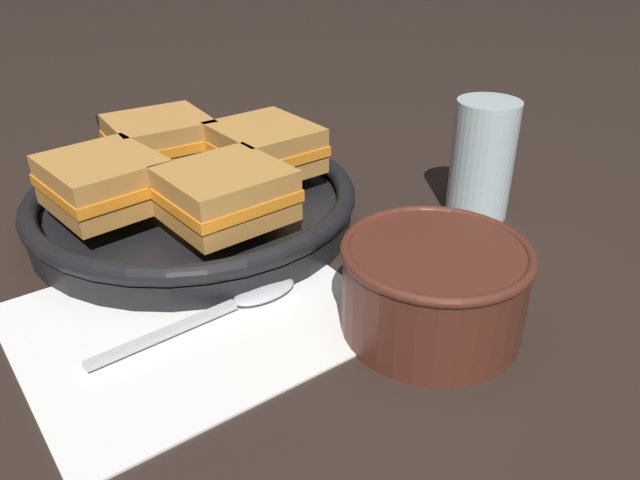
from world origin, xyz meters
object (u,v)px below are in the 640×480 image
object	(u,v)px
soup_bowl	(434,283)
skillet	(193,204)
spoon	(239,302)
sandwich_near_left	(225,194)
sandwich_far_right	(104,182)
drinking_glass	(482,159)
sandwich_far_left	(160,139)
sandwich_near_right	(265,147)

from	to	relation	value
soup_bowl	skillet	world-z (taller)	soup_bowl
spoon	sandwich_near_left	world-z (taller)	sandwich_near_left
skillet	sandwich_far_right	size ratio (longest dim) A/B	3.70
sandwich_near_left	drinking_glass	xyz separation A→B (m)	(0.26, -0.02, -0.01)
spoon	drinking_glass	distance (m)	0.29
sandwich_near_left	soup_bowl	bearing A→B (deg)	-57.85
skillet	sandwich_near_left	xyz separation A→B (m)	(0.01, -0.08, 0.04)
spoon	sandwich_far_right	world-z (taller)	sandwich_far_right
spoon	sandwich_far_left	xyz separation A→B (m)	(0.00, 0.24, 0.06)
soup_bowl	sandwich_far_left	size ratio (longest dim) A/B	1.25
sandwich_near_right	sandwich_far_left	world-z (taller)	same
skillet	sandwich_far_left	bearing A→B (deg)	96.82
sandwich_near_left	drinking_glass	distance (m)	0.26
skillet	sandwich_near_right	distance (m)	0.09
spoon	sandwich_near_right	world-z (taller)	sandwich_near_right
sandwich_far_left	sandwich_far_right	distance (m)	0.12
skillet	sandwich_far_right	bearing A→B (deg)	-171.65
skillet	soup_bowl	bearing A→B (deg)	-65.37
soup_bowl	spoon	size ratio (longest dim) A/B	0.79
soup_bowl	skillet	xyz separation A→B (m)	(-0.11, 0.25, -0.02)
sandwich_far_left	spoon	bearing A→B (deg)	-90.05
sandwich_near_left	sandwich_near_right	distance (m)	0.12
soup_bowl	spoon	bearing A→B (deg)	145.56
spoon	drinking_glass	bearing A→B (deg)	-1.17
sandwich_far_left	sandwich_near_right	bearing A→B (deg)	-38.17
sandwich_near_left	sandwich_near_right	world-z (taller)	same
sandwich_near_left	sandwich_far_right	distance (m)	0.12
soup_bowl	sandwich_far_right	distance (m)	0.31
sandwich_far_left	drinking_glass	world-z (taller)	drinking_glass
sandwich_near_left	sandwich_near_right	xyz separation A→B (m)	(0.07, 0.09, 0.00)
sandwich_far_left	drinking_glass	size ratio (longest dim) A/B	0.93
soup_bowl	sandwich_near_left	xyz separation A→B (m)	(-0.10, 0.17, 0.02)
skillet	sandwich_near_right	size ratio (longest dim) A/B	3.85
skillet	sandwich_far_left	xyz separation A→B (m)	(-0.01, 0.08, 0.04)
drinking_glass	sandwich_far_right	bearing A→B (deg)	165.26
sandwich_near_left	sandwich_near_right	bearing A→B (deg)	51.83
soup_bowl	sandwich_far_left	bearing A→B (deg)	110.65
spoon	sandwich_near_right	distance (m)	0.20
skillet	spoon	bearing A→B (deg)	-93.36
spoon	sandwich_far_left	world-z (taller)	sandwich_far_left
spoon	skillet	world-z (taller)	skillet
sandwich_near_left	drinking_glass	size ratio (longest dim) A/B	1.01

